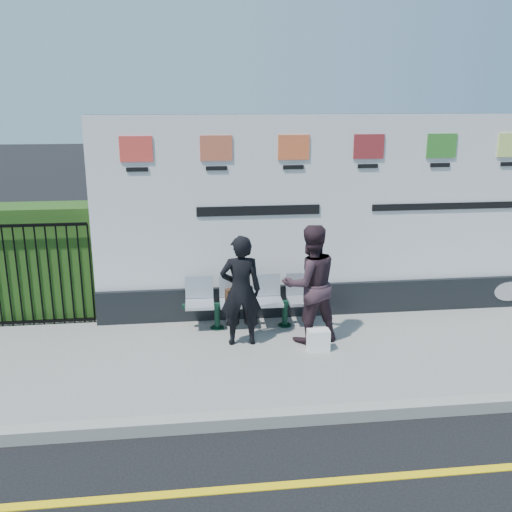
{
  "coord_description": "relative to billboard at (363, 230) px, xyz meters",
  "views": [
    {
      "loc": [
        -2.12,
        -4.3,
        3.36
      ],
      "look_at": [
        -1.21,
        3.19,
        1.25
      ],
      "focal_mm": 40.0,
      "sensor_mm": 36.0,
      "label": 1
    }
  ],
  "objects": [
    {
      "name": "ground",
      "position": [
        -0.5,
        -3.85,
        -1.42
      ],
      "size": [
        80.0,
        80.0,
        0.0
      ],
      "primitive_type": "plane",
      "color": "black"
    },
    {
      "name": "pavement",
      "position": [
        -0.5,
        -1.35,
        -1.36
      ],
      "size": [
        14.0,
        3.0,
        0.12
      ],
      "primitive_type": "cube",
      "color": "gray",
      "rests_on": "ground"
    },
    {
      "name": "kerb",
      "position": [
        -0.5,
        -2.85,
        -1.35
      ],
      "size": [
        14.0,
        0.18,
        0.14
      ],
      "primitive_type": "cube",
      "color": "gray",
      "rests_on": "ground"
    },
    {
      "name": "yellow_line",
      "position": [
        -0.5,
        -3.85,
        -1.42
      ],
      "size": [
        14.0,
        0.1,
        0.01
      ],
      "primitive_type": "cube",
      "color": "yellow",
      "rests_on": "ground"
    },
    {
      "name": "billboard",
      "position": [
        0.0,
        0.0,
        0.0
      ],
      "size": [
        8.0,
        0.3,
        3.0
      ],
      "color": "black",
      "rests_on": "pavement"
    },
    {
      "name": "hedge",
      "position": [
        -5.08,
        0.45,
        -0.45
      ],
      "size": [
        2.35,
        0.7,
        1.7
      ],
      "primitive_type": "cube",
      "color": "#254A16",
      "rests_on": "pavement"
    },
    {
      "name": "railing",
      "position": [
        -5.08,
        -0.0,
        -0.53
      ],
      "size": [
        2.05,
        0.06,
        1.54
      ],
      "primitive_type": null,
      "color": "black",
      "rests_on": "pavement"
    },
    {
      "name": "bench",
      "position": [
        -1.76,
        -0.46,
        -1.1
      ],
      "size": [
        1.9,
        0.54,
        0.4
      ],
      "primitive_type": null,
      "rotation": [
        0.0,
        0.0,
        -0.02
      ],
      "color": "silver",
      "rests_on": "pavement"
    },
    {
      "name": "woman_left",
      "position": [
        -1.96,
        -1.01,
        -0.54
      ],
      "size": [
        0.55,
        0.36,
        1.51
      ],
      "primitive_type": "imported",
      "rotation": [
        0.0,
        0.0,
        3.14
      ],
      "color": "black",
      "rests_on": "pavement"
    },
    {
      "name": "woman_right",
      "position": [
        -1.02,
        -1.01,
        -0.49
      ],
      "size": [
        0.9,
        0.77,
        1.63
      ],
      "primitive_type": "imported",
      "rotation": [
        0.0,
        0.0,
        3.35
      ],
      "color": "#332128",
      "rests_on": "pavement"
    },
    {
      "name": "handbag_brown",
      "position": [
        -2.0,
        -0.46,
        -0.8
      ],
      "size": [
        0.27,
        0.18,
        0.19
      ],
      "primitive_type": "cube",
      "rotation": [
        0.0,
        0.0,
        0.32
      ],
      "color": "black",
      "rests_on": "bench"
    },
    {
      "name": "carrier_bag_white",
      "position": [
        -0.97,
        -1.36,
        -1.16
      ],
      "size": [
        0.29,
        0.17,
        0.29
      ],
      "primitive_type": "cube",
      "color": "white",
      "rests_on": "pavement"
    }
  ]
}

